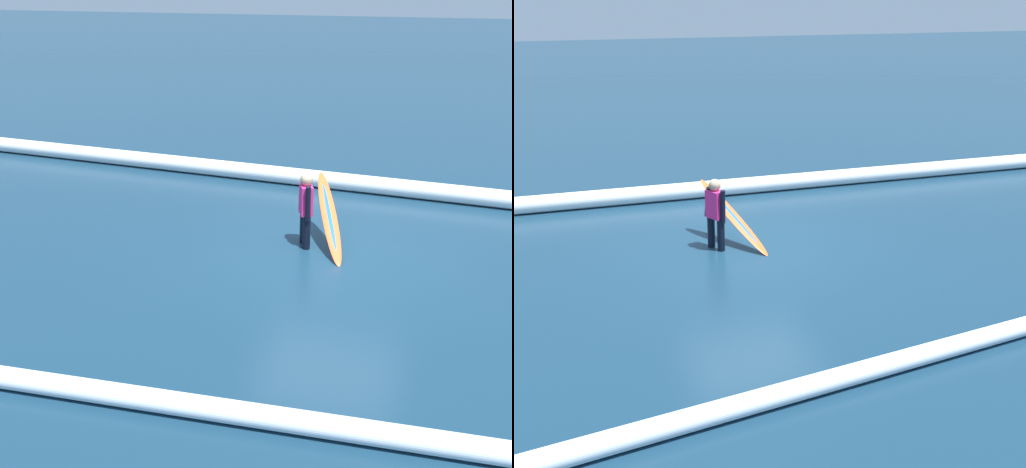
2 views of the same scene
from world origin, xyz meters
TOP-DOWN VIEW (x-y plane):
  - ground_plane at (0.00, 0.00)m, footprint 138.93×138.93m
  - surfer at (0.57, -0.28)m, footprint 0.32×0.59m
  - surfboard at (0.18, -0.45)m, footprint 0.97×1.86m
  - wave_crest_foreground at (2.75, -3.77)m, footprint 24.83×1.83m
  - wave_crest_midground at (1.36, 4.73)m, footprint 16.16×1.44m

SIDE VIEW (x-z plane):
  - ground_plane at x=0.00m, z-range 0.00..0.00m
  - wave_crest_midground at x=1.36m, z-range 0.00..0.26m
  - wave_crest_foreground at x=2.75m, z-range 0.00..0.38m
  - surfboard at x=0.18m, z-range -0.01..1.08m
  - surfer at x=0.57m, z-range 0.08..1.41m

